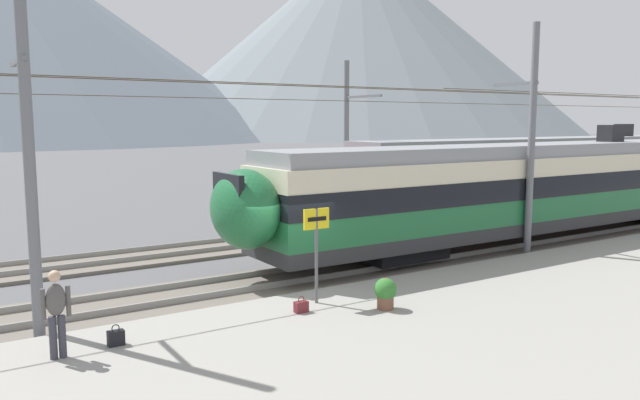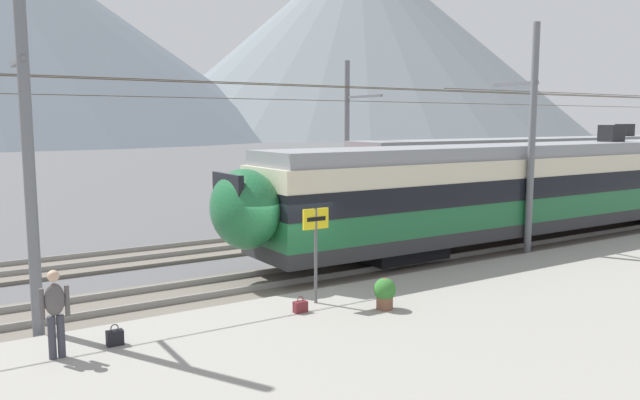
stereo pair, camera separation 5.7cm
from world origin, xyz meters
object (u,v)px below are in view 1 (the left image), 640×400
Objects in this scene: train_far_track at (568,167)px; passenger_walking at (56,309)px; catenary_mast_west at (27,143)px; handbag_beside_passenger at (116,338)px; train_near_platform at (541,186)px; potted_plant_platform_edge at (385,292)px; catenary_mast_mid at (529,137)px; handbag_near_sign at (301,307)px; platform_sign at (316,234)px; catenary_mast_far_side at (349,138)px.

train_far_track reaches higher than passenger_walking.
train_far_track is 0.62× the size of catenary_mast_west.
train_near_platform is at bearing 11.03° from handbag_beside_passenger.
catenary_mast_west is 3.61m from passenger_walking.
catenary_mast_west is 66.12× the size of potted_plant_platform_edge.
train_near_platform is 36.01× the size of potted_plant_platform_edge.
catenary_mast_mid is at bearing -150.88° from train_near_platform.
train_far_track reaches higher than potted_plant_platform_edge.
potted_plant_platform_edge is (6.02, -0.99, 0.26)m from handbag_beside_passenger.
catenary_mast_west is 1.00× the size of catenary_mast_mid.
handbag_beside_passenger is 4.21m from handbag_near_sign.
catenary_mast_west is at bearing 159.50° from handbag_near_sign.
train_far_track is 23.96m from handbag_near_sign.
handbag_near_sign is 2.03m from potted_plant_platform_edge.
handbag_near_sign is (5.35, -2.00, -3.84)m from catenary_mast_west.
platform_sign is (-9.56, -1.55, -2.17)m from catenary_mast_mid.
train_far_track is at bearing 30.13° from catenary_mast_mid.
catenary_mast_far_side is at bearing 58.28° from potted_plant_platform_edge.
catenary_mast_west is 4.40m from handbag_beside_passenger.
passenger_walking is at bearing 172.89° from potted_plant_platform_edge.
train_far_track is 18.16× the size of passenger_walking.
catenary_mast_west reaches higher than passenger_walking.
passenger_walking is at bearing -88.20° from catenary_mast_west.
catenary_mast_mid reaches higher than handbag_beside_passenger.
catenary_mast_mid is (-2.64, -1.47, 1.93)m from train_near_platform.
passenger_walking is at bearing -172.80° from catenary_mast_mid.
catenary_mast_west is at bearing 91.80° from passenger_walking.
catenary_mast_west is 8.50m from potted_plant_platform_edge.
catenary_mast_west reaches higher than handbag_near_sign.
handbag_near_sign is at bearing -158.11° from train_far_track.
catenary_mast_west is 15.63m from catenary_mast_mid.
catenary_mast_west reaches higher than catenary_mast_mid.
handbag_beside_passenger is at bearing -140.75° from catenary_mast_far_side.
catenary_mast_west is 17.15m from catenary_mast_far_side.
train_far_track is 0.62× the size of catenary_mast_mid.
catenary_mast_mid is at bearing -149.87° from train_far_track.
potted_plant_platform_edge is at bearing -121.72° from catenary_mast_far_side.
train_near_platform is 68.99× the size of handbag_near_sign.
platform_sign is 6.01× the size of handbag_near_sign.
catenary_mast_mid is 126.69× the size of handbag_near_sign.
catenary_mast_far_side reaches higher than train_near_platform.
platform_sign is at bearing 3.72° from handbag_beside_passenger.
catenary_mast_mid is at bearing 9.19° from platform_sign.
handbag_near_sign is (-10.27, -2.00, -3.74)m from catenary_mast_mid.
catenary_mast_west reaches higher than platform_sign.
potted_plant_platform_edge is (1.11, -1.30, -1.29)m from platform_sign.
handbag_beside_passenger is 0.58× the size of potted_plant_platform_edge.
handbag_near_sign is (4.20, -0.14, -0.02)m from handbag_beside_passenger.
catenary_mast_mid is 9.15m from catenary_mast_far_side.
potted_plant_platform_edge is at bearing -161.36° from catenary_mast_mid.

